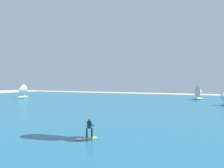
{
  "coord_description": "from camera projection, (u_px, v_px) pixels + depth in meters",
  "views": [
    {
      "loc": [
        10.39,
        0.97,
        4.89
      ],
      "look_at": [
        -0.48,
        21.72,
        4.67
      ],
      "focal_mm": 42.36,
      "sensor_mm": 36.0,
      "label": 1
    }
  ],
  "objects": [
    {
      "name": "sailboat_mid_left",
      "position": [
        21.0,
        91.0,
        74.97
      ],
      "size": [
        3.19,
        3.78,
        4.45
      ],
      "color": "silver",
      "rests_on": "ocean"
    },
    {
      "name": "sailboat_heeled_over",
      "position": [
        224.0,
        97.0,
        52.45
      ],
      "size": [
        2.9,
        3.24,
        3.61
      ],
      "color": "silver",
      "rests_on": "ocean"
    },
    {
      "name": "kitesurfer",
      "position": [
        87.0,
        131.0,
        22.11
      ],
      "size": [
        1.52,
        1.95,
        1.67
      ],
      "color": "yellow",
      "rests_on": "ocean"
    },
    {
      "name": "sailboat_far_left",
      "position": [
        199.0,
        93.0,
        68.89
      ],
      "size": [
        3.4,
        3.41,
        3.86
      ],
      "color": "silver",
      "rests_on": "ocean"
    },
    {
      "name": "ocean",
      "position": [
        188.0,
        107.0,
        50.03
      ],
      "size": [
        160.0,
        90.0,
        0.1
      ],
      "primitive_type": "cube",
      "color": "#1E607F",
      "rests_on": "ground"
    }
  ]
}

